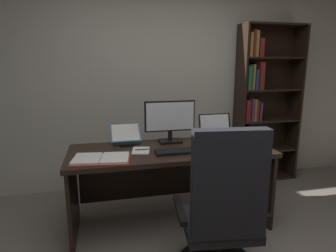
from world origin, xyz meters
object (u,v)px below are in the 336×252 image
(computer_mouse, at_px, (212,148))
(open_binder, at_px, (101,159))
(monitor, at_px, (170,121))
(pen, at_px, (143,149))
(office_chair, at_px, (223,219))
(coffee_mug, at_px, (249,140))
(bookshelf, at_px, (260,107))
(laptop, at_px, (218,134))
(desk, at_px, (169,167))
(keyboard, at_px, (179,151))
(reading_stand_with_book, at_px, (126,135))
(notepad, at_px, (141,151))

(computer_mouse, xyz_separation_m, open_binder, (-0.97, -0.05, -0.01))
(monitor, distance_m, pen, 0.43)
(office_chair, xyz_separation_m, coffee_mug, (0.60, 0.77, 0.32))
(open_binder, height_order, pen, open_binder)
(bookshelf, bearing_deg, laptop, -143.87)
(desk, bearing_deg, pen, -160.84)
(office_chair, xyz_separation_m, monitor, (-0.13, 1.03, 0.48))
(pen, bearing_deg, desk, 19.16)
(bookshelf, distance_m, monitor, 1.47)
(bookshelf, height_order, laptop, bookshelf)
(desk, bearing_deg, open_binder, -157.42)
(keyboard, bearing_deg, laptop, 35.46)
(monitor, distance_m, reading_stand_with_book, 0.45)
(computer_mouse, relative_size, coffee_mug, 1.15)
(open_binder, bearing_deg, reading_stand_with_book, 70.71)
(coffee_mug, bearing_deg, desk, 172.44)
(open_binder, bearing_deg, computer_mouse, 10.83)
(monitor, bearing_deg, keyboard, -90.00)
(open_binder, distance_m, notepad, 0.38)
(laptop, bearing_deg, pen, -163.21)
(computer_mouse, distance_m, open_binder, 0.97)
(pen, distance_m, coffee_mug, 1.03)
(office_chair, height_order, pen, office_chair)
(computer_mouse, bearing_deg, coffee_mug, 13.91)
(laptop, xyz_separation_m, coffee_mug, (0.21, -0.26, -0.01))
(office_chair, bearing_deg, laptop, 76.42)
(monitor, height_order, pen, monitor)
(office_chair, bearing_deg, reading_stand_with_book, 124.06)
(desk, xyz_separation_m, reading_stand_with_book, (-0.38, 0.21, 0.28))
(laptop, bearing_deg, monitor, -179.39)
(coffee_mug, bearing_deg, reading_stand_with_book, 164.97)
(desk, distance_m, monitor, 0.44)
(computer_mouse, height_order, reading_stand_with_book, reading_stand_with_book)
(keyboard, height_order, reading_stand_with_book, reading_stand_with_book)
(bookshelf, relative_size, open_binder, 4.09)
(keyboard, bearing_deg, computer_mouse, 0.00)
(keyboard, relative_size, notepad, 2.00)
(reading_stand_with_book, xyz_separation_m, notepad, (0.11, -0.30, -0.08))
(keyboard, height_order, pen, keyboard)
(notepad, bearing_deg, laptop, 16.41)
(office_chair, height_order, computer_mouse, office_chair)
(bookshelf, bearing_deg, coffee_mug, -125.39)
(office_chair, distance_m, reading_stand_with_book, 1.27)
(monitor, relative_size, notepad, 2.38)
(bookshelf, bearing_deg, reading_stand_with_book, -162.64)
(monitor, bearing_deg, bookshelf, 24.44)
(computer_mouse, bearing_deg, pen, 168.81)
(monitor, xyz_separation_m, computer_mouse, (0.30, -0.36, -0.19))
(reading_stand_with_book, height_order, open_binder, reading_stand_with_book)
(office_chair, xyz_separation_m, open_binder, (-0.79, 0.62, 0.28))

